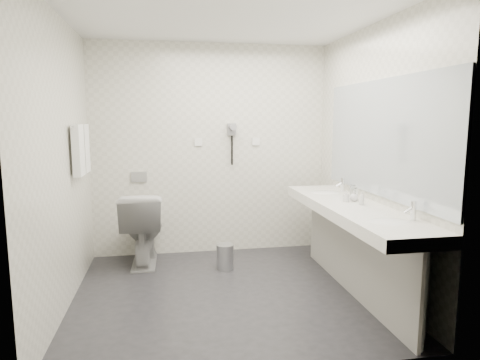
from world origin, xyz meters
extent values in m
plane|color=#232327|center=(0.00, 0.00, 0.00)|extent=(2.80, 2.80, 0.00)
plane|color=white|center=(0.00, 0.00, 2.50)|extent=(2.80, 2.80, 0.00)
plane|color=silver|center=(0.00, 1.30, 1.25)|extent=(2.80, 0.00, 2.80)
plane|color=silver|center=(0.00, -1.30, 1.25)|extent=(2.80, 0.00, 2.80)
plane|color=silver|center=(-1.40, 0.00, 1.25)|extent=(0.00, 2.60, 2.60)
plane|color=silver|center=(1.40, 0.00, 1.25)|extent=(0.00, 2.60, 2.60)
cube|color=white|center=(1.12, -0.20, 0.80)|extent=(0.55, 2.20, 0.10)
cube|color=#98968F|center=(1.15, -0.20, 0.38)|extent=(0.03, 2.15, 0.75)
cylinder|color=silver|center=(1.18, -1.24, 0.38)|extent=(0.06, 0.06, 0.75)
cylinder|color=silver|center=(1.18, 0.84, 0.38)|extent=(0.06, 0.06, 0.75)
cube|color=#B2BCC6|center=(1.39, -0.20, 1.45)|extent=(0.02, 2.20, 1.05)
ellipsoid|color=white|center=(1.12, -0.85, 0.83)|extent=(0.40, 0.31, 0.05)
ellipsoid|color=white|center=(1.12, 0.45, 0.83)|extent=(0.40, 0.31, 0.05)
cylinder|color=silver|center=(1.32, -0.85, 0.92)|extent=(0.04, 0.04, 0.15)
cylinder|color=silver|center=(1.32, 0.45, 0.92)|extent=(0.04, 0.04, 0.15)
imported|color=beige|center=(1.12, -0.07, 0.90)|extent=(0.07, 0.07, 0.11)
imported|color=beige|center=(1.21, -0.05, 0.90)|extent=(0.11, 0.11, 0.10)
imported|color=beige|center=(1.20, -0.23, 0.91)|extent=(0.05, 0.05, 0.12)
cylinder|color=silver|center=(1.24, -0.01, 0.91)|extent=(0.08, 0.08, 0.12)
cylinder|color=silver|center=(1.30, 0.15, 0.91)|extent=(0.07, 0.07, 0.12)
imported|color=white|center=(-0.81, 1.00, 0.41)|extent=(0.48, 0.82, 0.82)
cube|color=#B2B5BA|center=(-0.85, 1.29, 0.95)|extent=(0.18, 0.02, 0.12)
cylinder|color=#B2B5BA|center=(0.07, 0.64, 0.13)|extent=(0.23, 0.23, 0.26)
cylinder|color=#B2B5BA|center=(0.07, 0.64, 0.27)|extent=(0.19, 0.19, 0.02)
cylinder|color=silver|center=(-1.35, 0.55, 1.55)|extent=(0.02, 0.62, 0.02)
cube|color=white|center=(-1.34, 0.41, 1.33)|extent=(0.07, 0.24, 0.48)
cube|color=white|center=(-1.34, 0.69, 1.33)|extent=(0.07, 0.24, 0.48)
cube|color=gray|center=(0.25, 1.27, 1.50)|extent=(0.10, 0.04, 0.14)
cylinder|color=gray|center=(0.25, 1.20, 1.53)|extent=(0.08, 0.14, 0.08)
cylinder|color=black|center=(0.25, 1.26, 1.25)|extent=(0.02, 0.02, 0.35)
cube|color=white|center=(-0.15, 1.29, 1.35)|extent=(0.09, 0.02, 0.09)
cube|color=white|center=(0.55, 1.29, 1.35)|extent=(0.09, 0.02, 0.09)
camera|label=1|loc=(-0.54, -3.70, 1.62)|focal=31.29mm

